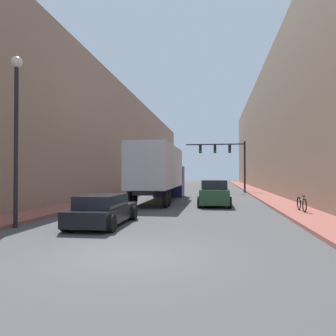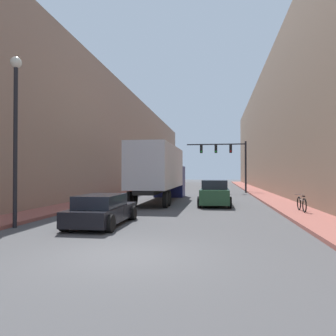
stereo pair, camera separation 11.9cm
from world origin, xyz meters
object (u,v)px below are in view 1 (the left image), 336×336
suv_car (214,193)px  traffic_signal_gantry (227,156)px  street_lamp (16,117)px  parked_bicycle (302,204)px  sedan_car (103,210)px  semi_truck (160,171)px

suv_car → traffic_signal_gantry: (1.38, 14.57, 3.23)m
suv_car → street_lamp: bearing=-126.8°
traffic_signal_gantry → parked_bicycle: (3.11, -18.71, -3.50)m
sedan_car → suv_car: suv_car is taller
suv_car → street_lamp: (-7.62, -10.19, 3.50)m
sedan_car → traffic_signal_gantry: bearing=76.1°
traffic_signal_gantry → street_lamp: size_ratio=0.98×
parked_bicycle → suv_car: bearing=137.2°
sedan_car → parked_bicycle: bearing=28.7°
semi_truck → street_lamp: street_lamp is taller
street_lamp → parked_bicycle: bearing=26.5°
semi_truck → street_lamp: 13.24m
semi_truck → suv_car: size_ratio=2.40×
sedan_car → street_lamp: bearing=-160.0°
traffic_signal_gantry → parked_bicycle: 19.29m
semi_truck → suv_car: (4.08, -2.41, -1.49)m
street_lamp → parked_bicycle: 14.04m
semi_truck → traffic_signal_gantry: 13.44m
semi_truck → parked_bicycle: semi_truck is taller
semi_truck → sedan_car: (-0.40, -11.46, -1.68)m
street_lamp → traffic_signal_gantry: bearing=70.0°
suv_car → semi_truck: bearing=149.4°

